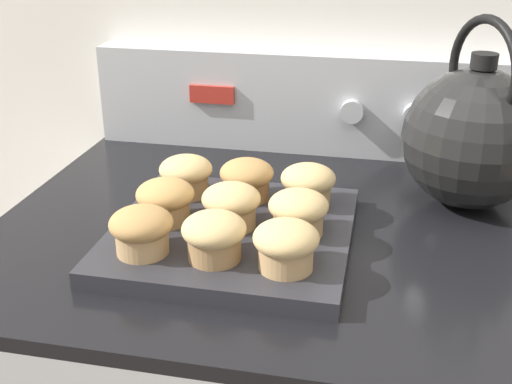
# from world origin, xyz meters

# --- Properties ---
(control_panel) EXTENTS (0.74, 0.07, 0.17)m
(control_panel) POSITION_xyz_m (0.00, 0.61, 1.00)
(control_panel) COLOR #B7BABF
(control_panel) RESTS_ON stove_range
(muffin_pan) EXTENTS (0.29, 0.29, 0.02)m
(muffin_pan) POSITION_xyz_m (-0.05, 0.26, 0.93)
(muffin_pan) COLOR #28282D
(muffin_pan) RESTS_ON stove_range
(muffin_r0_c0) EXTENTS (0.07, 0.07, 0.06)m
(muffin_r0_c0) POSITION_xyz_m (-0.14, 0.17, 0.97)
(muffin_r0_c0) COLOR tan
(muffin_r0_c0) RESTS_ON muffin_pan
(muffin_r0_c1) EXTENTS (0.07, 0.07, 0.06)m
(muffin_r0_c1) POSITION_xyz_m (-0.05, 0.18, 0.97)
(muffin_r0_c1) COLOR #A37A4C
(muffin_r0_c1) RESTS_ON muffin_pan
(muffin_r0_c2) EXTENTS (0.07, 0.07, 0.06)m
(muffin_r0_c2) POSITION_xyz_m (0.03, 0.17, 0.97)
(muffin_r0_c2) COLOR tan
(muffin_r0_c2) RESTS_ON muffin_pan
(muffin_r1_c0) EXTENTS (0.07, 0.07, 0.06)m
(muffin_r1_c0) POSITION_xyz_m (-0.14, 0.26, 0.97)
(muffin_r1_c0) COLOR tan
(muffin_r1_c0) RESTS_ON muffin_pan
(muffin_r1_c1) EXTENTS (0.07, 0.07, 0.06)m
(muffin_r1_c1) POSITION_xyz_m (-0.05, 0.26, 0.97)
(muffin_r1_c1) COLOR tan
(muffin_r1_c1) RESTS_ON muffin_pan
(muffin_r1_c2) EXTENTS (0.07, 0.07, 0.06)m
(muffin_r1_c2) POSITION_xyz_m (0.03, 0.26, 0.97)
(muffin_r1_c2) COLOR tan
(muffin_r1_c2) RESTS_ON muffin_pan
(muffin_r2_c0) EXTENTS (0.07, 0.07, 0.06)m
(muffin_r2_c0) POSITION_xyz_m (-0.14, 0.34, 0.97)
(muffin_r2_c0) COLOR tan
(muffin_r2_c0) RESTS_ON muffin_pan
(muffin_r2_c1) EXTENTS (0.07, 0.07, 0.06)m
(muffin_r2_c1) POSITION_xyz_m (-0.05, 0.34, 0.97)
(muffin_r2_c1) COLOR olive
(muffin_r2_c1) RESTS_ON muffin_pan
(muffin_r2_c2) EXTENTS (0.07, 0.07, 0.06)m
(muffin_r2_c2) POSITION_xyz_m (0.03, 0.34, 0.97)
(muffin_r2_c2) COLOR tan
(muffin_r2_c2) RESTS_ON muffin_pan
(tea_kettle) EXTENTS (0.19, 0.22, 0.26)m
(tea_kettle) POSITION_xyz_m (0.24, 0.44, 1.02)
(tea_kettle) COLOR black
(tea_kettle) RESTS_ON stove_range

